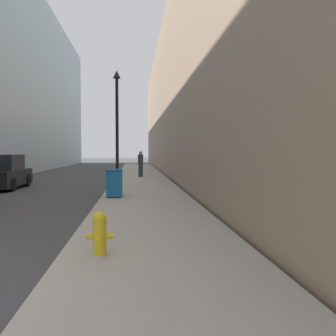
# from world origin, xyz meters

# --- Properties ---
(sidewalk_right) EXTENTS (3.39, 60.00, 0.12)m
(sidewalk_right) POSITION_xyz_m (4.95, 18.00, 0.06)
(sidewalk_right) COLOR #ADA89E
(sidewalk_right) RESTS_ON ground
(building_right_stone) EXTENTS (12.00, 60.00, 12.05)m
(building_right_stone) POSITION_xyz_m (12.75, 26.00, 6.02)
(building_right_stone) COLOR #9E7F66
(building_right_stone) RESTS_ON ground
(fire_hydrant) EXTENTS (0.47, 0.35, 0.72)m
(fire_hydrant) POSITION_xyz_m (3.94, 1.97, 0.50)
(fire_hydrant) COLOR yellow
(fire_hydrant) RESTS_ON sidewalk_right
(trash_bin) EXTENTS (0.60, 0.65, 1.05)m
(trash_bin) POSITION_xyz_m (3.77, 9.87, 0.66)
(trash_bin) COLOR #19609E
(trash_bin) RESTS_ON sidewalk_right
(lamppost) EXTENTS (0.37, 0.37, 5.62)m
(lamppost) POSITION_xyz_m (3.69, 14.06, 3.24)
(lamppost) COLOR black
(lamppost) RESTS_ON sidewalk_right
(parked_sedan_near) EXTENTS (1.99, 4.10, 1.68)m
(parked_sedan_near) POSITION_xyz_m (-1.98, 14.65, 0.76)
(parked_sedan_near) COLOR black
(parked_sedan_near) RESTS_ON ground
(pedestrian_on_sidewalk) EXTENTS (0.35, 0.23, 1.74)m
(pedestrian_on_sidewalk) POSITION_xyz_m (4.94, 20.83, 1.00)
(pedestrian_on_sidewalk) COLOR #2D3347
(pedestrian_on_sidewalk) RESTS_ON sidewalk_right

